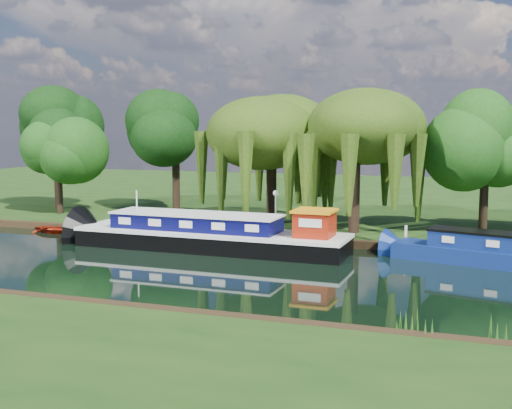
% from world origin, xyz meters
% --- Properties ---
extents(ground, '(120.00, 120.00, 0.00)m').
position_xyz_m(ground, '(0.00, 0.00, 0.00)').
color(ground, black).
extents(far_bank, '(120.00, 52.00, 0.45)m').
position_xyz_m(far_bank, '(0.00, 34.00, 0.23)').
color(far_bank, '#14330E').
rests_on(far_bank, ground).
extents(dutch_barge, '(16.26, 4.02, 3.41)m').
position_xyz_m(dutch_barge, '(-1.61, 4.95, 0.85)').
color(dutch_barge, black).
rests_on(dutch_barge, ground).
extents(red_dinghy, '(3.33, 2.69, 0.61)m').
position_xyz_m(red_dinghy, '(-14.12, 7.09, 0.00)').
color(red_dinghy, maroon).
rests_on(red_dinghy, ground).
extents(white_cruiser, '(2.34, 2.11, 1.09)m').
position_xyz_m(white_cruiser, '(13.99, 6.74, 0.00)').
color(white_cruiser, silver).
rests_on(white_cruiser, ground).
extents(willow_left, '(6.96, 6.96, 8.34)m').
position_xyz_m(willow_left, '(-0.69, 13.29, 6.51)').
color(willow_left, black).
rests_on(willow_left, far_bank).
extents(willow_right, '(6.71, 6.71, 8.18)m').
position_xyz_m(willow_right, '(5.49, 11.04, 6.42)').
color(willow_right, black).
rests_on(willow_right, far_bank).
extents(tree_far_left, '(4.42, 4.42, 7.11)m').
position_xyz_m(tree_far_left, '(-17.62, 12.62, 5.33)').
color(tree_far_left, black).
rests_on(tree_far_left, far_bank).
extents(tree_far_back, '(5.32, 5.32, 8.95)m').
position_xyz_m(tree_far_back, '(-19.69, 15.32, 6.69)').
color(tree_far_back, black).
rests_on(tree_far_back, far_bank).
extents(tree_far_mid, '(5.35, 5.35, 8.76)m').
position_xyz_m(tree_far_mid, '(-9.94, 17.23, 6.49)').
color(tree_far_mid, black).
rests_on(tree_far_mid, far_bank).
extents(tree_far_right, '(4.71, 4.71, 7.70)m').
position_xyz_m(tree_far_right, '(13.19, 13.83, 5.75)').
color(tree_far_right, black).
rests_on(tree_far_right, far_bank).
extents(lamppost, '(0.36, 0.36, 2.56)m').
position_xyz_m(lamppost, '(0.50, 10.50, 2.42)').
color(lamppost, silver).
rests_on(lamppost, far_bank).
extents(mooring_posts, '(19.16, 0.16, 1.00)m').
position_xyz_m(mooring_posts, '(-0.50, 8.40, 0.95)').
color(mooring_posts, silver).
rests_on(mooring_posts, far_bank).
extents(reeds_near, '(33.70, 1.50, 1.10)m').
position_xyz_m(reeds_near, '(6.87, -7.57, 0.55)').
color(reeds_near, '#224612').
rests_on(reeds_near, ground).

